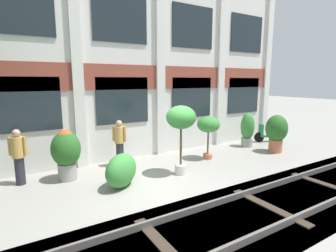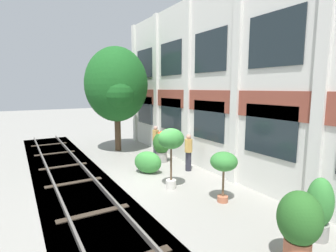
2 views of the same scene
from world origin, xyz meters
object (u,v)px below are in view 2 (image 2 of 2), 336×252
at_px(broadleaf_tree, 117,86).
at_px(potted_plant_glazed_jar, 299,223).
at_px(topiary_hedge, 148,162).
at_px(resident_watching_tracks, 156,140).
at_px(potted_plant_tall_urn, 171,142).
at_px(potted_plant_fluted_column, 319,208).
at_px(potted_plant_terracotta_small, 224,163).
at_px(resident_by_doorway, 188,151).
at_px(potted_plant_stone_basin, 162,144).

distance_m(broadleaf_tree, potted_plant_glazed_jar, 11.91).
bearing_deg(topiary_hedge, resident_watching_tracks, 145.63).
xyz_separation_m(potted_plant_tall_urn, topiary_hedge, (-2.00, 0.04, -1.26)).
bearing_deg(potted_plant_fluted_column, potted_plant_glazed_jar, -76.50).
relative_size(broadleaf_tree, potted_plant_fluted_column, 3.87).
height_order(potted_plant_terracotta_small, resident_watching_tracks, potted_plant_terracotta_small).
relative_size(potted_plant_fluted_column, resident_by_doorway, 0.94).
relative_size(potted_plant_glazed_jar, potted_plant_terracotta_small, 0.96).
bearing_deg(resident_watching_tracks, resident_by_doorway, 120.93).
height_order(resident_by_doorway, resident_watching_tracks, resident_by_doorway).
xyz_separation_m(potted_plant_glazed_jar, topiary_hedge, (-6.89, -0.08, -0.42)).
xyz_separation_m(potted_plant_stone_basin, potted_plant_terracotta_small, (5.03, -0.55, 0.37)).
height_order(potted_plant_stone_basin, potted_plant_terracotta_small, potted_plant_terracotta_small).
bearing_deg(resident_watching_tracks, potted_plant_fluted_column, 118.51).
distance_m(potted_plant_fluted_column, resident_watching_tracks, 9.03).
relative_size(potted_plant_glazed_jar, resident_watching_tracks, 0.97).
bearing_deg(resident_watching_tracks, potted_plant_terracotta_small, 112.67).
height_order(potted_plant_stone_basin, resident_watching_tracks, resident_watching_tracks).
bearing_deg(potted_plant_terracotta_small, resident_watching_tracks, 172.14).
distance_m(potted_plant_fluted_column, potted_plant_tall_urn, 4.88).
xyz_separation_m(potted_plant_terracotta_small, topiary_hedge, (-3.83, -0.81, -0.80)).
xyz_separation_m(potted_plant_glazed_jar, potted_plant_terracotta_small, (-3.06, 0.73, 0.37)).
xyz_separation_m(potted_plant_fluted_column, topiary_hedge, (-6.58, -1.36, -0.32)).
relative_size(broadleaf_tree, topiary_hedge, 4.85).
bearing_deg(topiary_hedge, potted_plant_terracotta_small, 11.92).
bearing_deg(resident_watching_tracks, broadleaf_tree, -28.69).
xyz_separation_m(broadleaf_tree, potted_plant_stone_basin, (3.47, 1.01, -2.84)).
bearing_deg(resident_by_doorway, potted_plant_glazed_jar, 123.84).
distance_m(potted_plant_tall_urn, potted_plant_terracotta_small, 2.07).
height_order(potted_plant_fluted_column, topiary_hedge, potted_plant_fluted_column).
bearing_deg(potted_plant_fluted_column, topiary_hedge, -168.36).
distance_m(potted_plant_glazed_jar, potted_plant_fluted_column, 1.32).
xyz_separation_m(potted_plant_fluted_column, resident_by_doorway, (-5.97, 0.34, 0.08)).
xyz_separation_m(broadleaf_tree, resident_by_doorway, (5.29, 1.35, -2.86)).
distance_m(potted_plant_fluted_column, resident_by_doorway, 5.98).
distance_m(potted_plant_stone_basin, resident_watching_tracks, 1.28).
bearing_deg(potted_plant_tall_urn, potted_plant_fluted_column, 16.95).
bearing_deg(resident_by_doorway, broadleaf_tree, -27.37).
relative_size(potted_plant_stone_basin, topiary_hedge, 1.26).
bearing_deg(broadleaf_tree, potted_plant_stone_basin, 16.22).
height_order(potted_plant_tall_urn, potted_plant_terracotta_small, potted_plant_tall_urn).
relative_size(potted_plant_terracotta_small, topiary_hedge, 1.34).
xyz_separation_m(potted_plant_stone_basin, topiary_hedge, (1.21, -1.35, -0.42)).
relative_size(potted_plant_fluted_column, resident_watching_tracks, 0.95).
bearing_deg(resident_by_doorway, potted_plant_tall_urn, 86.95).
distance_m(resident_watching_tracks, topiary_hedge, 2.99).
height_order(potted_plant_glazed_jar, potted_plant_terracotta_small, potted_plant_terracotta_small).
distance_m(potted_plant_glazed_jar, potted_plant_stone_basin, 8.20).
distance_m(potted_plant_glazed_jar, potted_plant_tall_urn, 4.96).
distance_m(broadleaf_tree, potted_plant_fluted_column, 11.68).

